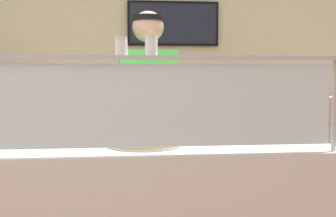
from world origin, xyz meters
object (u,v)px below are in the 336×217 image
pizza_server (136,140)px  pizza_box_stack (317,110)px  pepper_flake_shaker (151,47)px  worker_figure (149,124)px  pizza_tray (145,143)px  parmesan_shaker (121,47)px

pizza_server → pizza_box_stack: pizza_box_stack is taller
pepper_flake_shaker → pizza_server: bearing=103.7°
worker_figure → pizza_box_stack: size_ratio=3.37×
pepper_flake_shaker → pizza_box_stack: bearing=50.0°
pepper_flake_shaker → pizza_box_stack: (1.80, 2.15, -0.49)m
pizza_server → worker_figure: worker_figure is taller
pizza_tray → pepper_flake_shaker: bearing=-87.1°
pizza_tray → pizza_server: bearing=-157.7°
pizza_box_stack → pizza_tray: bearing=-134.1°
worker_figure → pizza_tray: bearing=-97.0°
pizza_server → parmesan_shaker: 0.55m
parmesan_shaker → worker_figure: (0.21, 0.92, -0.47)m
pizza_box_stack → pepper_flake_shaker: bearing=-130.0°
parmesan_shaker → pizza_box_stack: (1.94, 2.15, -0.49)m
parmesan_shaker → pepper_flake_shaker: pepper_flake_shaker is taller
pizza_box_stack → parmesan_shaker: bearing=-132.1°
parmesan_shaker → pepper_flake_shaker: size_ratio=0.95×
worker_figure → parmesan_shaker: bearing=-102.8°
pizza_server → worker_figure: size_ratio=0.16×
pizza_tray → pizza_server: 0.06m
pizza_tray → pizza_server: (-0.05, -0.02, 0.02)m
pizza_tray → worker_figure: bearing=83.0°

